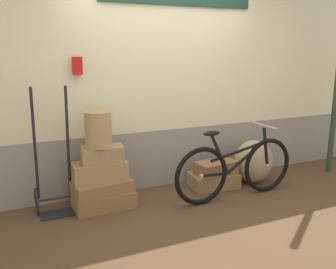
# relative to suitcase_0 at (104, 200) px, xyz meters

# --- Properties ---
(ground) EXTENTS (9.57, 5.20, 0.06)m
(ground) POSITION_rel_suitcase_0_xyz_m (0.93, -0.38, -0.12)
(ground) COLOR #513823
(station_building) EXTENTS (7.57, 0.74, 2.71)m
(station_building) POSITION_rel_suitcase_0_xyz_m (0.94, 0.46, 1.27)
(station_building) COLOR gray
(station_building) RESTS_ON ground
(suitcase_0) EXTENTS (0.71, 0.43, 0.19)m
(suitcase_0) POSITION_rel_suitcase_0_xyz_m (0.00, 0.00, 0.00)
(suitcase_0) COLOR olive
(suitcase_0) RESTS_ON ground
(suitcase_1) EXTENTS (0.69, 0.42, 0.14)m
(suitcase_1) POSITION_rel_suitcase_0_xyz_m (-0.01, -0.01, 0.16)
(suitcase_1) COLOR olive
(suitcase_1) RESTS_ON suitcase_0
(suitcase_2) EXTENTS (0.62, 0.32, 0.21)m
(suitcase_2) POSITION_rel_suitcase_0_xyz_m (-0.02, 0.03, 0.34)
(suitcase_2) COLOR #9E754C
(suitcase_2) RESTS_ON suitcase_1
(suitcase_3) EXTENTS (0.49, 0.30, 0.18)m
(suitcase_3) POSITION_rel_suitcase_0_xyz_m (0.01, 0.02, 0.54)
(suitcase_3) COLOR #9E754C
(suitcase_3) RESTS_ON suitcase_2
(suitcase_4) EXTENTS (0.65, 0.44, 0.19)m
(suitcase_4) POSITION_rel_suitcase_0_xyz_m (1.50, 0.03, 0.00)
(suitcase_4) COLOR #9E754C
(suitcase_4) RESTS_ON ground
(suitcase_5) EXTENTS (0.56, 0.35, 0.17)m
(suitcase_5) POSITION_rel_suitcase_0_xyz_m (1.52, -0.00, 0.18)
(suitcase_5) COLOR olive
(suitcase_5) RESTS_ON suitcase_4
(wicker_basket) EXTENTS (0.30, 0.30, 0.40)m
(wicker_basket) POSITION_rel_suitcase_0_xyz_m (-0.02, 0.01, 0.83)
(wicker_basket) COLOR #A8844C
(wicker_basket) RESTS_ON suitcase_3
(luggage_trolley) EXTENTS (0.43, 0.37, 1.42)m
(luggage_trolley) POSITION_rel_suitcase_0_xyz_m (-0.52, 0.11, 0.23)
(luggage_trolley) COLOR black
(luggage_trolley) RESTS_ON ground
(burlap_sack) EXTENTS (0.56, 0.47, 0.59)m
(burlap_sack) POSITION_rel_suitcase_0_xyz_m (2.09, -0.03, 0.20)
(burlap_sack) COLOR tan
(burlap_sack) RESTS_ON ground
(bicycle) EXTENTS (1.67, 0.46, 0.89)m
(bicycle) POSITION_rel_suitcase_0_xyz_m (1.55, -0.39, 0.28)
(bicycle) COLOR black
(bicycle) RESTS_ON ground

